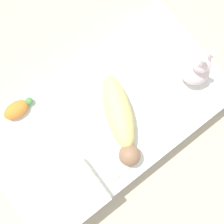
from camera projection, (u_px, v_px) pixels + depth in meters
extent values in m
plane|color=#B2A893|center=(107.00, 119.00, 1.79)|extent=(12.00, 12.00, 0.00)
cube|color=white|center=(107.00, 116.00, 1.69)|extent=(1.50, 0.83, 0.19)
cube|color=white|center=(116.00, 155.00, 1.54)|extent=(0.22, 0.22, 0.02)
ellipsoid|color=#EFDB7F|center=(118.00, 111.00, 1.51)|extent=(0.31, 0.47, 0.17)
sphere|color=#89664C|center=(130.00, 155.00, 1.47)|extent=(0.13, 0.13, 0.13)
cube|color=white|center=(77.00, 193.00, 1.46)|extent=(0.28, 0.28, 0.09)
sphere|color=silver|center=(195.00, 71.00, 1.56)|extent=(0.17, 0.17, 0.17)
sphere|color=silver|center=(202.00, 64.00, 1.45)|extent=(0.10, 0.10, 0.10)
cylinder|color=silver|center=(202.00, 62.00, 1.38)|extent=(0.03, 0.03, 0.08)
cylinder|color=silver|center=(210.00, 56.00, 1.38)|extent=(0.03, 0.03, 0.08)
ellipsoid|color=orange|center=(16.00, 110.00, 1.56)|extent=(0.16, 0.10, 0.08)
sphere|color=#4C934C|center=(29.00, 101.00, 1.58)|extent=(0.05, 0.05, 0.05)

